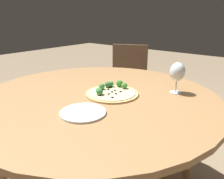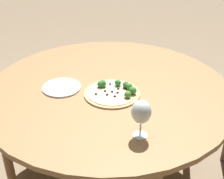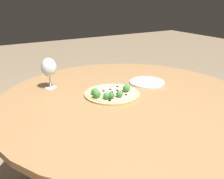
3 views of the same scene
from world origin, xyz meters
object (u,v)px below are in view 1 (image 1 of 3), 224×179
object	(u,v)px
chair	(127,82)
wine_glass	(177,72)
plate_near	(83,112)
pizza	(111,92)

from	to	relation	value
chair	wine_glass	size ratio (longest dim) A/B	4.74
chair	plate_near	bearing A→B (deg)	-89.45
wine_glass	plate_near	size ratio (longest dim) A/B	0.84
wine_glass	plate_near	world-z (taller)	wine_glass
chair	wine_glass	xyz separation A→B (m)	(-0.80, 0.65, 0.37)
chair	plate_near	world-z (taller)	chair
chair	pizza	world-z (taller)	chair
pizza	plate_near	xyz separation A→B (m)	(-0.07, 0.29, -0.01)
plate_near	chair	bearing A→B (deg)	-64.13
chair	wine_glass	bearing A→B (deg)	-64.63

